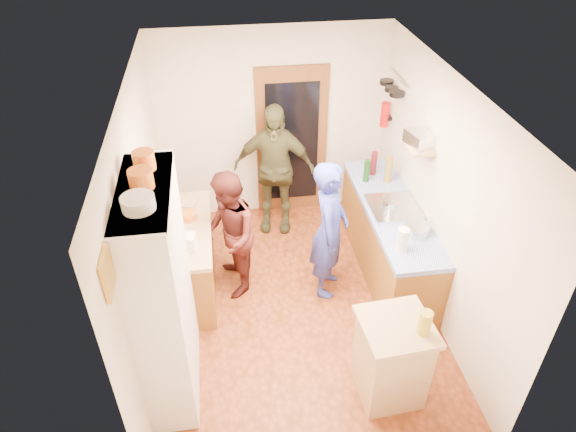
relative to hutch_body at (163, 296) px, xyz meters
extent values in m
cube|color=brown|center=(1.30, 0.80, -1.11)|extent=(3.00, 4.00, 0.02)
cube|color=silver|center=(1.30, 0.80, 1.51)|extent=(3.00, 4.00, 0.02)
cube|color=beige|center=(1.30, 2.81, 0.20)|extent=(3.00, 0.02, 2.60)
cube|color=beige|center=(1.30, -1.21, 0.20)|extent=(3.00, 0.02, 2.60)
cube|color=beige|center=(-0.21, 0.80, 0.20)|extent=(0.02, 4.00, 2.60)
cube|color=beige|center=(2.81, 0.80, 0.20)|extent=(0.02, 4.00, 2.60)
cube|color=brown|center=(1.55, 2.77, -0.05)|extent=(0.95, 0.06, 2.10)
cube|color=black|center=(1.55, 2.74, -0.05)|extent=(0.70, 0.02, 1.70)
cube|color=white|center=(0.00, 0.00, 0.00)|extent=(0.40, 1.20, 2.20)
cube|color=white|center=(0.00, 0.00, 1.08)|extent=(0.40, 1.14, 0.04)
cylinder|color=white|center=(0.00, -0.26, 1.15)|extent=(0.24, 0.24, 0.10)
cylinder|color=orange|center=(0.00, 0.02, 1.17)|extent=(0.18, 0.18, 0.15)
cylinder|color=orange|center=(0.00, 0.30, 1.18)|extent=(0.17, 0.17, 0.15)
cube|color=brown|center=(0.10, 1.25, -0.68)|extent=(0.60, 1.40, 0.85)
cube|color=tan|center=(0.10, 1.25, -0.23)|extent=(0.64, 1.44, 0.05)
cube|color=white|center=(0.15, 0.88, -0.11)|extent=(0.25, 0.19, 0.17)
cylinder|color=white|center=(0.05, 1.09, -0.11)|extent=(0.17, 0.17, 0.18)
cylinder|color=orange|center=(0.18, 1.41, -0.16)|extent=(0.18, 0.18, 0.08)
cube|color=tan|center=(0.12, 1.73, -0.19)|extent=(0.35, 0.30, 0.02)
cube|color=brown|center=(2.50, 1.30, -0.68)|extent=(0.60, 2.20, 0.84)
cube|color=#1E40AB|center=(2.50, 1.30, -0.23)|extent=(0.62, 2.22, 0.06)
cube|color=silver|center=(2.50, 1.27, -0.18)|extent=(0.55, 0.58, 0.04)
cylinder|color=silver|center=(2.45, 1.19, -0.09)|extent=(0.21, 0.21, 0.14)
cylinder|color=#143F14|center=(2.35, 1.90, -0.05)|extent=(0.09, 0.09, 0.29)
cylinder|color=#591419|center=(2.48, 2.05, -0.04)|extent=(0.08, 0.08, 0.31)
cylinder|color=olive|center=(2.61, 1.85, -0.03)|extent=(0.09, 0.09, 0.34)
cylinder|color=white|center=(2.35, 0.54, -0.07)|extent=(0.13, 0.13, 0.26)
cylinder|color=silver|center=(2.60, 0.79, -0.15)|extent=(0.34, 0.34, 0.10)
cube|color=tan|center=(1.99, -0.45, -0.67)|extent=(0.59, 0.59, 0.86)
cube|color=tan|center=(1.99, -0.45, -0.22)|extent=(0.66, 0.66, 0.05)
cube|color=white|center=(1.93, -0.40, -0.21)|extent=(0.37, 0.30, 0.02)
cylinder|color=#AD9E2D|center=(2.17, -0.56, -0.08)|extent=(0.12, 0.12, 0.23)
cylinder|color=silver|center=(2.76, 2.33, 0.95)|extent=(0.02, 0.65, 0.02)
cylinder|color=black|center=(2.70, 2.15, 0.82)|extent=(0.18, 0.18, 0.05)
cylinder|color=black|center=(2.70, 2.35, 0.80)|extent=(0.16, 0.16, 0.05)
cylinder|color=black|center=(2.70, 2.55, 0.81)|extent=(0.17, 0.17, 0.05)
cube|color=tan|center=(2.67, 1.25, 0.60)|extent=(0.26, 0.42, 0.03)
cube|color=silver|center=(2.67, 1.25, 0.69)|extent=(0.29, 0.34, 0.15)
cube|color=black|center=(2.77, 2.50, 0.35)|extent=(0.06, 0.10, 0.04)
cylinder|color=red|center=(2.71, 2.50, 0.40)|extent=(0.11, 0.11, 0.32)
cube|color=gold|center=(-0.18, -0.75, 0.95)|extent=(0.03, 0.25, 0.30)
imported|color=#2F3AA2|center=(1.73, 1.02, -0.26)|extent=(0.57, 0.71, 1.68)
imported|color=#441816|center=(0.63, 1.25, -0.33)|extent=(0.65, 0.80, 1.54)
imported|color=#3D3D21|center=(1.27, 2.35, -0.20)|extent=(1.12, 0.66, 1.79)
camera|label=1|loc=(0.61, -3.34, 3.15)|focal=32.00mm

